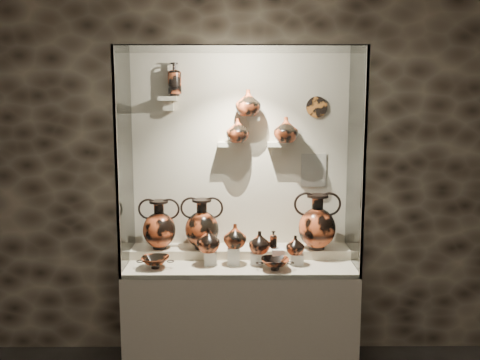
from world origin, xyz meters
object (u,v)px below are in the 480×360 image
at_px(jug_e, 295,245).
at_px(lekythos_tall, 175,77).
at_px(lekythos_small, 273,238).
at_px(ovoid_vase_b, 248,103).
at_px(amphora_left, 159,224).
at_px(jug_b, 235,236).
at_px(kylix_left, 155,261).
at_px(amphora_right, 317,222).
at_px(kylix_right, 275,263).
at_px(jug_a, 208,240).
at_px(ovoid_vase_a, 238,130).
at_px(ovoid_vase_c, 286,130).
at_px(jug_c, 260,242).
at_px(amphora_mid, 202,224).

xyz_separation_m(jug_e, lekythos_tall, (-0.90, 0.30, 1.23)).
height_order(lekythos_small, ovoid_vase_b, ovoid_vase_b).
distance_m(amphora_left, lekythos_small, 0.89).
distance_m(jug_b, kylix_left, 0.61).
height_order(amphora_right, jug_b, amphora_right).
bearing_deg(kylix_right, jug_e, 14.13).
xyz_separation_m(kylix_left, kylix_right, (0.87, -0.04, -0.00)).
relative_size(jug_a, ovoid_vase_a, 0.98).
bearing_deg(ovoid_vase_c, kylix_left, -147.14).
relative_size(jug_b, jug_e, 1.24).
bearing_deg(ovoid_vase_b, ovoid_vase_a, 161.53).
bearing_deg(kylix_right, kylix_left, 154.84).
bearing_deg(ovoid_vase_c, jug_a, -142.10).
distance_m(amphora_right, ovoid_vase_c, 0.74).
bearing_deg(ovoid_vase_c, jug_e, -64.20).
xyz_separation_m(jug_a, ovoid_vase_c, (0.58, 0.26, 0.80)).
relative_size(amphora_left, ovoid_vase_a, 2.07).
bearing_deg(jug_b, ovoid_vase_b, 71.40).
height_order(kylix_left, ovoid_vase_c, ovoid_vase_c).
bearing_deg(lekythos_tall, jug_c, -33.86).
height_order(amphora_mid, kylix_left, amphora_mid).
relative_size(lekythos_small, ovoid_vase_b, 0.74).
relative_size(amphora_left, jug_a, 2.12).
bearing_deg(jug_c, jug_e, 16.81).
distance_m(amphora_right, ovoid_vase_b, 1.05).
xyz_separation_m(kylix_right, ovoid_vase_a, (-0.27, 0.38, 0.93)).
height_order(amphora_mid, lekythos_tall, lekythos_tall).
distance_m(kylix_right, lekythos_tall, 1.58).
height_order(amphora_left, jug_c, amphora_left).
xyz_separation_m(jug_c, ovoid_vase_a, (-0.16, 0.27, 0.81)).
relative_size(jug_e, ovoid_vase_a, 0.77).
relative_size(jug_e, ovoid_vase_c, 0.73).
height_order(amphora_right, lekythos_small, amphora_right).
xyz_separation_m(amphora_mid, jug_e, (0.70, -0.20, -0.12)).
xyz_separation_m(amphora_mid, kylix_left, (-0.32, -0.27, -0.21)).
distance_m(amphora_right, kylix_left, 1.26).
height_order(amphora_left, amphora_right, amphora_right).
xyz_separation_m(jug_c, lekythos_small, (0.10, 0.03, 0.02)).
bearing_deg(jug_b, amphora_left, 164.91).
relative_size(kylix_right, lekythos_tall, 0.92).
relative_size(jug_c, kylix_right, 0.64).
relative_size(amphora_left, lekythos_tall, 1.35).
distance_m(jug_b, ovoid_vase_c, 0.90).
xyz_separation_m(jug_a, jug_e, (0.64, 0.00, -0.04)).
bearing_deg(lekythos_small, jug_e, -33.33).
bearing_deg(ovoid_vase_b, lekythos_tall, 162.90).
xyz_separation_m(jug_a, lekythos_tall, (-0.26, 0.30, 1.19)).
distance_m(jug_e, kylix_left, 1.03).
bearing_deg(jug_e, kylix_right, -140.25).
bearing_deg(jug_b, ovoid_vase_c, 35.85).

